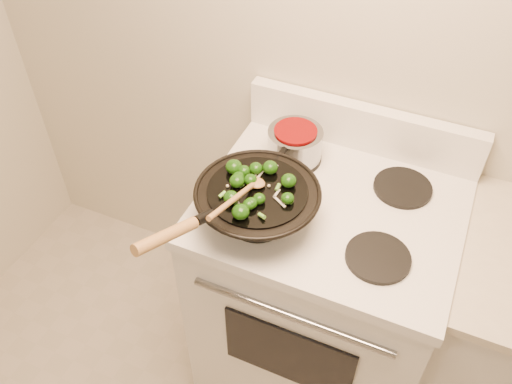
% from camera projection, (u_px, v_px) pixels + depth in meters
% --- Properties ---
extents(stove, '(0.78, 0.67, 1.08)m').
position_uv_depth(stove, '(320.00, 290.00, 1.95)').
color(stove, white).
rests_on(stove, ground).
extents(wok, '(0.36, 0.58, 0.23)m').
position_uv_depth(wok, '(256.00, 203.00, 1.53)').
color(wok, black).
rests_on(wok, stove).
extents(stirfry, '(0.23, 0.25, 0.04)m').
position_uv_depth(stirfry, '(252.00, 185.00, 1.49)').
color(stirfry, '#133B09').
rests_on(stirfry, wok).
extents(wooden_spoon, '(0.06, 0.27, 0.09)m').
position_uv_depth(wooden_spoon, '(243.00, 192.00, 1.45)').
color(wooden_spoon, '#9C6E3D').
rests_on(wooden_spoon, wok).
extents(saucepan, '(0.18, 0.29, 0.10)m').
position_uv_depth(saucepan, '(295.00, 143.00, 1.74)').
color(saucepan, gray).
rests_on(saucepan, stove).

